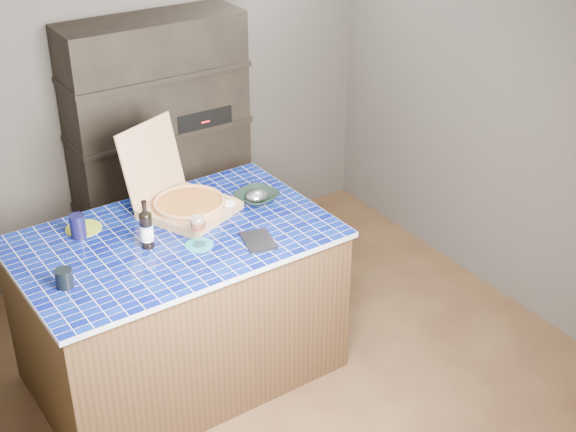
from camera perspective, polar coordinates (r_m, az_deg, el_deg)
room at (r=4.19m, az=-0.62°, el=2.00°), size 3.50×3.50×3.50m
shelving_unit at (r=5.57m, az=-9.02°, el=4.83°), size 1.20×0.41×1.80m
kitchen_island at (r=4.67m, az=-7.73°, el=-6.36°), size 1.75×1.14×0.94m
pizza_box at (r=4.62m, az=-7.31°, el=1.05°), size 0.62×0.67×0.48m
mead_bottle at (r=4.29m, az=-10.03°, el=-0.93°), size 0.07×0.07×0.28m
teal_trivet at (r=4.31m, az=-6.33°, el=-2.07°), size 0.15×0.15×0.01m
wine_glass at (r=4.24m, az=-6.42°, el=-0.58°), size 0.08×0.08×0.19m
tumbler at (r=4.08m, az=-15.63°, el=-4.28°), size 0.09×0.09×0.10m
dvd_case at (r=4.32m, az=-2.13°, el=-1.76°), size 0.20×0.25×0.02m
bowl at (r=4.71m, az=-2.23°, el=1.34°), size 0.30×0.30×0.06m
foil_contents at (r=4.71m, az=-2.24°, el=1.45°), size 0.14×0.11×0.06m
white_jar at (r=4.61m, az=-4.17°, el=0.64°), size 0.07×0.07×0.06m
navy_cup at (r=4.48m, az=-14.71°, el=-0.70°), size 0.08×0.08×0.13m
green_trivet at (r=4.58m, az=-14.32°, el=-0.86°), size 0.20×0.20×0.01m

